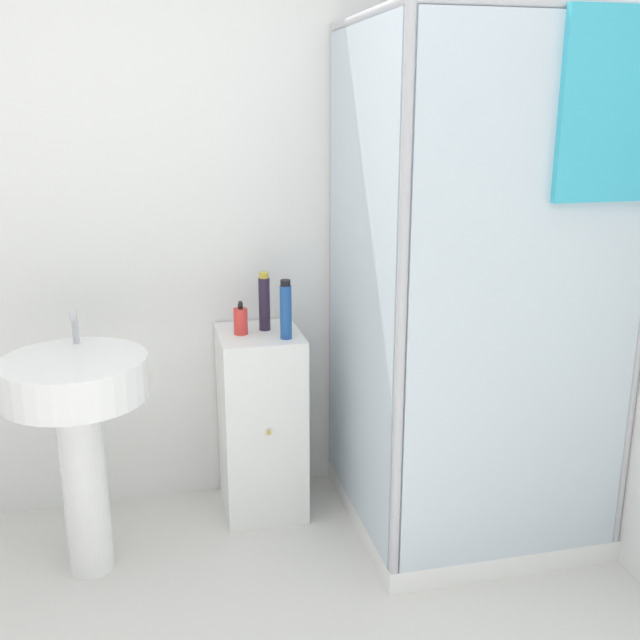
# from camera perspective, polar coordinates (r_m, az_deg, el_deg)

# --- Properties ---
(wall_back) EXTENTS (6.40, 0.06, 2.50)m
(wall_back) POSITION_cam_1_polar(r_m,az_deg,el_deg) (3.23, -12.17, 7.22)
(wall_back) COLOR white
(wall_back) RESTS_ON ground_plane
(shower_enclosure) EXTENTS (0.94, 0.97, 2.05)m
(shower_enclosure) POSITION_cam_1_polar(r_m,az_deg,el_deg) (3.10, 10.73, -6.47)
(shower_enclosure) COLOR white
(shower_enclosure) RESTS_ON ground_plane
(vanity_cabinet) EXTENTS (0.34, 0.41, 0.81)m
(vanity_cabinet) POSITION_cam_1_polar(r_m,az_deg,el_deg) (3.28, -4.49, -7.75)
(vanity_cabinet) COLOR white
(vanity_cabinet) RESTS_ON ground_plane
(sink) EXTENTS (0.52, 0.52, 0.99)m
(sink) POSITION_cam_1_polar(r_m,az_deg,el_deg) (2.88, -17.96, -6.80)
(sink) COLOR white
(sink) RESTS_ON ground_plane
(soap_dispenser) EXTENTS (0.06, 0.06, 0.14)m
(soap_dispenser) POSITION_cam_1_polar(r_m,az_deg,el_deg) (3.11, -6.06, -0.06)
(soap_dispenser) COLOR red
(soap_dispenser) RESTS_ON vanity_cabinet
(shampoo_bottle_tall_black) EXTENTS (0.05, 0.05, 0.25)m
(shampoo_bottle_tall_black) POSITION_cam_1_polar(r_m,az_deg,el_deg) (3.14, -4.27, 1.37)
(shampoo_bottle_tall_black) COLOR #281E33
(shampoo_bottle_tall_black) RESTS_ON vanity_cabinet
(shampoo_bottle_blue) EXTENTS (0.05, 0.05, 0.24)m
(shampoo_bottle_blue) POSITION_cam_1_polar(r_m,az_deg,el_deg) (3.02, -2.63, 0.75)
(shampoo_bottle_blue) COLOR #1E4C93
(shampoo_bottle_blue) RESTS_ON vanity_cabinet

